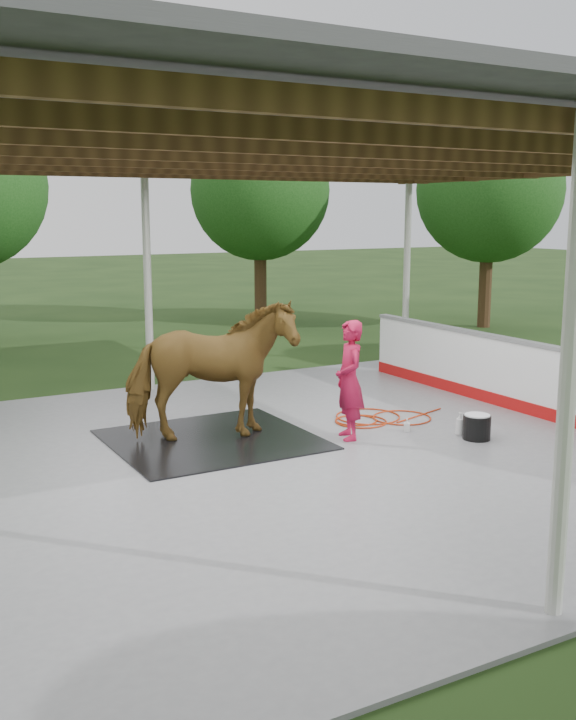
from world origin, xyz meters
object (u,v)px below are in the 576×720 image
dasher_board (533,381)px  horse (211,371)px  handler (349,380)px  wash_bucket (477,427)px

dasher_board → horse: 5.13m
handler → dasher_board: bearing=101.3°
dasher_board → wash_bucket: dasher_board is taller
handler → wash_bucket: size_ratio=4.34×
horse → dasher_board: bearing=-88.7°
horse → handler: (1.72, -0.85, -0.15)m
horse → wash_bucket: 3.80m
dasher_board → horse: bearing=167.4°
horse → wash_bucket: size_ratio=5.96×
handler → horse: bearing=-100.2°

